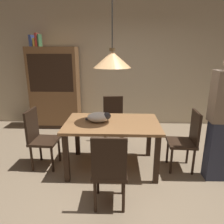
# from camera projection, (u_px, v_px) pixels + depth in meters

# --- Properties ---
(ground) EXTENTS (10.00, 10.00, 0.00)m
(ground) POSITION_uv_depth(u_px,v_px,m) (110.00, 187.00, 2.82)
(ground) COLOR #847056
(back_wall) EXTENTS (6.40, 0.10, 2.90)m
(back_wall) POSITION_uv_depth(u_px,v_px,m) (115.00, 64.00, 4.93)
(back_wall) COLOR beige
(back_wall) RESTS_ON ground
(dining_table) EXTENTS (1.40, 0.90, 0.75)m
(dining_table) POSITION_uv_depth(u_px,v_px,m) (112.00, 129.00, 3.12)
(dining_table) COLOR olive
(dining_table) RESTS_ON ground
(chair_right_side) EXTENTS (0.42, 0.42, 0.93)m
(chair_right_side) POSITION_uv_depth(u_px,v_px,m) (187.00, 138.00, 3.12)
(chair_right_side) COLOR black
(chair_right_side) RESTS_ON ground
(chair_left_side) EXTENTS (0.42, 0.42, 0.93)m
(chair_left_side) POSITION_uv_depth(u_px,v_px,m) (39.00, 136.00, 3.20)
(chair_left_side) COLOR black
(chair_left_side) RESTS_ON ground
(chair_far_back) EXTENTS (0.44, 0.44, 0.93)m
(chair_far_back) POSITION_uv_depth(u_px,v_px,m) (113.00, 119.00, 4.00)
(chair_far_back) COLOR black
(chair_far_back) RESTS_ON ground
(chair_near_front) EXTENTS (0.40, 0.40, 0.93)m
(chair_near_front) POSITION_uv_depth(u_px,v_px,m) (110.00, 169.00, 2.32)
(chair_near_front) COLOR black
(chair_near_front) RESTS_ON ground
(cat_sleeping) EXTENTS (0.39, 0.27, 0.16)m
(cat_sleeping) POSITION_uv_depth(u_px,v_px,m) (99.00, 117.00, 3.09)
(cat_sleeping) COLOR silver
(cat_sleeping) RESTS_ON dining_table
(pendant_lamp) EXTENTS (0.52, 0.52, 1.30)m
(pendant_lamp) POSITION_uv_depth(u_px,v_px,m) (112.00, 59.00, 2.83)
(pendant_lamp) COLOR #E0A86B
(hutch_bookcase) EXTENTS (1.12, 0.45, 1.85)m
(hutch_bookcase) POSITION_uv_depth(u_px,v_px,m) (55.00, 90.00, 4.82)
(hutch_bookcase) COLOR brown
(hutch_bookcase) RESTS_ON ground
(book_blue_wide) EXTENTS (0.06, 0.24, 0.24)m
(book_blue_wide) POSITION_uv_depth(u_px,v_px,m) (32.00, 41.00, 4.53)
(book_blue_wide) COLOR #384C93
(book_blue_wide) RESTS_ON hutch_bookcase
(book_yellow_short) EXTENTS (0.04, 0.20, 0.18)m
(book_yellow_short) POSITION_uv_depth(u_px,v_px,m) (35.00, 42.00, 4.53)
(book_yellow_short) COLOR gold
(book_yellow_short) RESTS_ON hutch_bookcase
(book_red_tall) EXTENTS (0.04, 0.22, 0.28)m
(book_red_tall) POSITION_uv_depth(u_px,v_px,m) (37.00, 40.00, 4.52)
(book_red_tall) COLOR #B73833
(book_red_tall) RESTS_ON hutch_bookcase
(book_green_slim) EXTENTS (0.03, 0.20, 0.26)m
(book_green_slim) POSITION_uv_depth(u_px,v_px,m) (40.00, 40.00, 4.52)
(book_green_slim) COLOR #427A4C
(book_green_slim) RESTS_ON hutch_bookcase
(person_standing) EXTENTS (0.36, 0.22, 1.73)m
(person_standing) POSITION_uv_depth(u_px,v_px,m) (223.00, 120.00, 2.78)
(person_standing) COLOR #2D3347
(person_standing) RESTS_ON ground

